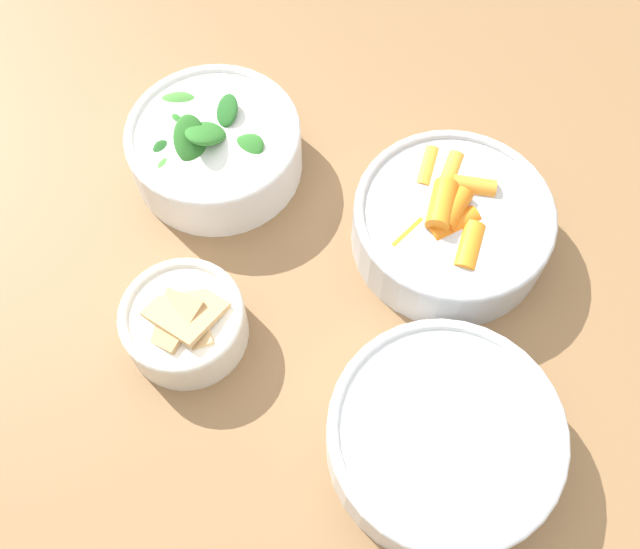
{
  "coord_description": "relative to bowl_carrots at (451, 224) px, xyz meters",
  "views": [
    {
      "loc": [
        0.38,
        0.05,
        1.36
      ],
      "look_at": [
        0.08,
        -0.02,
        0.78
      ],
      "focal_mm": 40.0,
      "sensor_mm": 36.0,
      "label": 1
    }
  ],
  "objects": [
    {
      "name": "ground_plane",
      "position": [
        -0.0,
        -0.09,
        -0.78
      ],
      "size": [
        10.0,
        10.0,
        0.0
      ],
      "primitive_type": "plane",
      "color": "brown"
    },
    {
      "name": "dining_table",
      "position": [
        -0.0,
        -0.09,
        -0.13
      ],
      "size": [
        1.17,
        1.02,
        0.75
      ],
      "color": "olive",
      "rests_on": "ground_plane"
    },
    {
      "name": "bowl_carrots",
      "position": [
        0.0,
        0.0,
        0.0
      ],
      "size": [
        0.19,
        0.19,
        0.07
      ],
      "color": "silver",
      "rests_on": "dining_table"
    },
    {
      "name": "bowl_greens",
      "position": [
        -0.04,
        -0.25,
        0.0
      ],
      "size": [
        0.18,
        0.18,
        0.09
      ],
      "color": "white",
      "rests_on": "dining_table"
    },
    {
      "name": "bowl_beans_hotdog",
      "position": [
        0.2,
        0.02,
        -0.01
      ],
      "size": [
        0.2,
        0.2,
        0.06
      ],
      "color": "silver",
      "rests_on": "dining_table"
    },
    {
      "name": "bowl_cookies",
      "position": [
        0.15,
        -0.22,
        -0.0
      ],
      "size": [
        0.11,
        0.11,
        0.06
      ],
      "color": "silver",
      "rests_on": "dining_table"
    }
  ]
}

